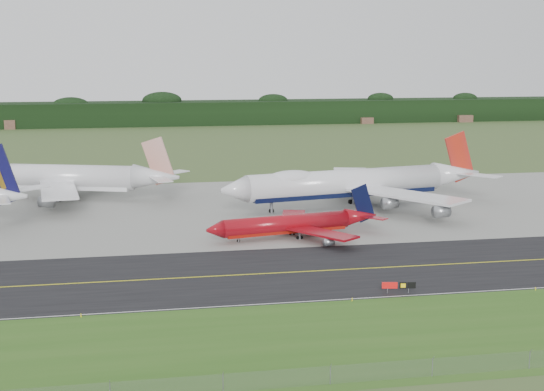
{
  "coord_description": "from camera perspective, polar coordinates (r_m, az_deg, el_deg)",
  "views": [
    {
      "loc": [
        -26.44,
        -124.63,
        36.2
      ],
      "look_at": [
        0.04,
        22.0,
        8.38
      ],
      "focal_mm": 50.0,
      "sensor_mm": 36.0,
      "label": 1
    }
  ],
  "objects": [
    {
      "name": "taxiway",
      "position": [
        128.68,
        2.05,
        -5.77
      ],
      "size": [
        400.0,
        32.0,
        0.02
      ],
      "primitive_type": "cube",
      "color": "black",
      "rests_on": "ground"
    },
    {
      "name": "taxiway_centreline",
      "position": [
        128.68,
        2.05,
        -5.76
      ],
      "size": [
        400.0,
        0.4,
        0.0
      ],
      "primitive_type": "cube",
      "color": "gold",
      "rests_on": "taxiway"
    },
    {
      "name": "jet_star_tail",
      "position": [
        198.95,
        -15.56,
        1.29
      ],
      "size": [
        60.54,
        49.36,
        16.31
      ],
      "color": "silver",
      "rests_on": "ground"
    },
    {
      "name": "grass_verge",
      "position": [
        100.21,
        5.88,
        -10.66
      ],
      "size": [
        400.0,
        30.0,
        0.01
      ],
      "primitive_type": "cube",
      "color": "#2C5418",
      "rests_on": "ground"
    },
    {
      "name": "ground",
      "position": [
        132.44,
        1.68,
        -5.29
      ],
      "size": [
        600.0,
        600.0,
        0.0
      ],
      "primitive_type": "plane",
      "color": "#334D24",
      "rests_on": "ground"
    },
    {
      "name": "edge_marker_center",
      "position": [
        114.42,
        6.05,
        -7.8
      ],
      "size": [
        0.16,
        0.16,
        0.5
      ],
      "primitive_type": "cylinder",
      "color": "yellow",
      "rests_on": "ground"
    },
    {
      "name": "apron",
      "position": [
        181.26,
        -1.64,
        -0.95
      ],
      "size": [
        400.0,
        78.0,
        0.01
      ],
      "primitive_type": "cube",
      "color": "gray",
      "rests_on": "ground"
    },
    {
      "name": "taxiway_sign",
      "position": [
        118.82,
        9.52,
        -6.7
      ],
      "size": [
        5.16,
        1.07,
        1.73
      ],
      "color": "slate",
      "rests_on": "ground"
    },
    {
      "name": "perimeter_fence",
      "position": [
        88.33,
        8.28,
        -12.95
      ],
      "size": [
        320.0,
        0.1,
        320.0
      ],
      "color": "slate",
      "rests_on": "ground"
    },
    {
      "name": "edge_marker_left",
      "position": [
        110.48,
        -14.19,
        -8.75
      ],
      "size": [
        0.16,
        0.16,
        0.5
      ],
      "primitive_type": "cylinder",
      "color": "yellow",
      "rests_on": "ground"
    },
    {
      "name": "taxiway_edge_line",
      "position": [
        114.28,
        3.71,
        -7.9
      ],
      "size": [
        400.0,
        0.25,
        0.0
      ],
      "primitive_type": "cube",
      "color": "silver",
      "rests_on": "taxiway"
    },
    {
      "name": "edge_marker_right",
      "position": [
        125.72,
        19.23,
        -6.65
      ],
      "size": [
        0.16,
        0.16,
        0.5
      ],
      "primitive_type": "cylinder",
      "color": "yellow",
      "rests_on": "ground"
    },
    {
      "name": "jet_red_737",
      "position": [
        152.01,
        1.78,
        -2.14
      ],
      "size": [
        36.74,
        29.55,
        9.96
      ],
      "color": "maroon",
      "rests_on": "ground"
    },
    {
      "name": "jet_ba_747",
      "position": [
        182.58,
        6.21,
        0.96
      ],
      "size": [
        68.63,
        56.15,
        17.31
      ],
      "color": "silver",
      "rests_on": "ground"
    },
    {
      "name": "horizon_treeline",
      "position": [
        400.45,
        -6.46,
        6.11
      ],
      "size": [
        700.0,
        25.0,
        12.0
      ],
      "color": "black",
      "rests_on": "ground"
    }
  ]
}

